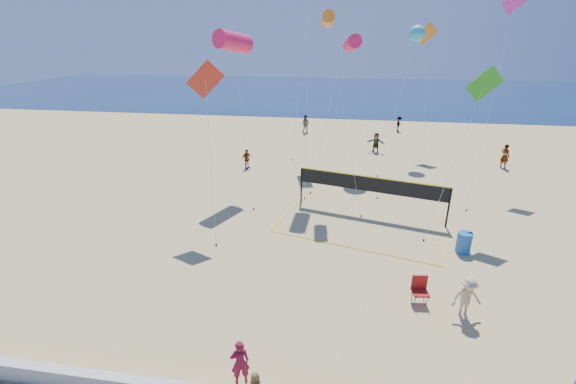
# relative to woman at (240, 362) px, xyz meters

# --- Properties ---
(ground) EXTENTS (120.00, 120.00, 0.00)m
(ground) POSITION_rel_woman_xyz_m (2.16, 2.11, -0.75)
(ground) COLOR tan
(ground) RESTS_ON ground
(ocean) EXTENTS (140.00, 50.00, 0.03)m
(ocean) POSITION_rel_woman_xyz_m (2.16, 64.11, -0.74)
(ocean) COLOR #10204E
(ocean) RESTS_ON ground
(woman) EXTENTS (0.65, 0.55, 1.50)m
(woman) POSITION_rel_woman_xyz_m (0.00, 0.00, 0.00)
(woman) COLOR maroon
(woman) RESTS_ON ground
(bystander_b) EXTENTS (1.18, 0.84, 1.65)m
(bystander_b) POSITION_rel_woman_xyz_m (7.17, 3.98, 0.07)
(bystander_b) COLOR tan
(bystander_b) RESTS_ON ground
(far_person_0) EXTENTS (0.84, 0.89, 1.48)m
(far_person_0) POSITION_rel_woman_xyz_m (-4.78, 19.19, -0.01)
(far_person_0) COLOR gray
(far_person_0) RESTS_ON ground
(far_person_1) EXTENTS (1.64, 0.92, 1.68)m
(far_person_1) POSITION_rel_woman_xyz_m (5.18, 25.16, 0.09)
(far_person_1) COLOR gray
(far_person_1) RESTS_ON ground
(far_person_2) EXTENTS (0.77, 0.81, 1.86)m
(far_person_2) POSITION_rel_woman_xyz_m (14.64, 22.30, 0.18)
(far_person_2) COLOR gray
(far_person_2) RESTS_ON ground
(far_person_3) EXTENTS (0.99, 0.83, 1.85)m
(far_person_3) POSITION_rel_woman_xyz_m (-1.62, 31.36, 0.17)
(far_person_3) COLOR gray
(far_person_3) RESTS_ON ground
(far_person_4) EXTENTS (0.91, 1.15, 1.56)m
(far_person_4) POSITION_rel_woman_xyz_m (8.01, 33.54, 0.03)
(far_person_4) COLOR gray
(far_person_4) RESTS_ON ground
(camp_chair) EXTENTS (0.64, 0.77, 1.20)m
(camp_chair) POSITION_rel_woman_xyz_m (5.69, 4.62, -0.14)
(camp_chair) COLOR maroon
(camp_chair) RESTS_ON ground
(trash_barrel) EXTENTS (0.79, 0.79, 1.00)m
(trash_barrel) POSITION_rel_woman_xyz_m (8.32, 8.71, -0.25)
(trash_barrel) COLOR #1956A8
(trash_barrel) RESTS_ON ground
(volleyball_net) EXTENTS (10.22, 10.12, 2.25)m
(volleyball_net) POSITION_rel_woman_xyz_m (4.11, 12.28, 0.78)
(volleyball_net) COLOR black
(volleyball_net) RESTS_ON ground
(kite_0) EXTENTS (2.95, 5.31, 9.81)m
(kite_0) POSITION_rel_woman_xyz_m (-4.35, 15.70, 8.34)
(kite_0) COLOR #DC1B57
(kite_0) RESTS_ON ground
(kite_2) EXTENTS (2.91, 4.29, 10.74)m
(kite_2) POSITION_rel_woman_xyz_m (1.26, 15.20, 9.51)
(kite_2) COLOR orange
(kite_2) RESTS_ON ground
(kite_3) EXTENTS (1.96, 3.12, 8.40)m
(kite_3) POSITION_rel_woman_xyz_m (-4.23, 10.26, 6.42)
(kite_3) COLOR red
(kite_3) RESTS_ON ground
(kite_4) EXTENTS (3.28, 2.88, 8.16)m
(kite_4) POSITION_rel_woman_xyz_m (8.95, 12.11, 6.21)
(kite_4) COLOR #27951E
(kite_4) RESTS_ON ground
(kite_5) EXTENTS (3.53, 6.79, 12.21)m
(kite_5) POSITION_rel_woman_xyz_m (12.25, 19.74, 9.88)
(kite_5) COLOR #CF2EB0
(kite_5) RESTS_ON ground
(kite_7) EXTENTS (3.25, 6.91, 10.20)m
(kite_7) POSITION_rel_woman_xyz_m (7.52, 24.90, 8.82)
(kite_7) COLOR #2DA8CE
(kite_7) RESTS_ON ground
(kite_9) EXTENTS (1.77, 5.35, 10.46)m
(kite_9) POSITION_rel_woman_xyz_m (8.56, 26.71, 8.34)
(kite_9) COLOR orange
(kite_9) RESTS_ON ground
(kite_10) EXTENTS (2.83, 8.46, 9.57)m
(kite_10) POSITION_rel_woman_xyz_m (2.66, 21.80, 8.17)
(kite_10) COLOR #DC1B57
(kite_10) RESTS_ON ground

